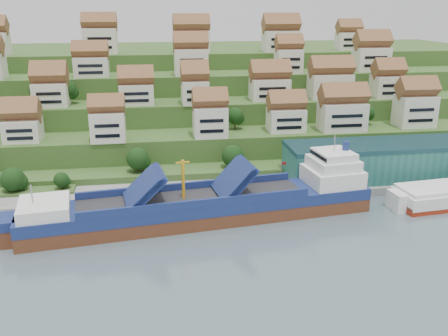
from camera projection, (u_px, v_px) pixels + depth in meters
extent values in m
plane|color=slate|center=(218.00, 218.00, 119.51)|extent=(300.00, 300.00, 0.00)
cube|color=gray|center=(283.00, 188.00, 136.11)|extent=(180.00, 14.00, 2.20)
cube|color=#2D4C1E|center=(188.00, 127.00, 199.69)|extent=(260.00, 128.00, 4.00)
cube|color=#2D4C1E|center=(187.00, 116.00, 203.30)|extent=(260.00, 118.00, 11.00)
cube|color=#2D4C1E|center=(185.00, 104.00, 209.72)|extent=(260.00, 102.00, 18.00)
cube|color=#2D4C1E|center=(184.00, 93.00, 216.15)|extent=(260.00, 86.00, 25.00)
cube|color=#2D4C1E|center=(182.00, 83.00, 223.67)|extent=(260.00, 68.00, 31.00)
cube|color=silver|center=(23.00, 130.00, 144.57)|extent=(10.12, 8.57, 6.37)
cube|color=silver|center=(108.00, 127.00, 143.84)|extent=(9.77, 7.03, 8.57)
cube|color=silver|center=(210.00, 122.00, 148.91)|extent=(9.91, 7.62, 9.02)
cube|color=silver|center=(286.00, 120.00, 155.44)|extent=(11.14, 7.73, 7.16)
cube|color=silver|center=(342.00, 117.00, 156.21)|extent=(14.10, 8.26, 8.77)
cube|color=silver|center=(415.00, 111.00, 161.38)|extent=(11.88, 8.31, 10.02)
cube|color=silver|center=(51.00, 94.00, 158.13)|extent=(10.61, 8.98, 7.44)
cube|color=silver|center=(137.00, 94.00, 161.16)|extent=(10.90, 7.90, 6.51)
cube|color=silver|center=(195.00, 92.00, 161.50)|extent=(8.48, 8.56, 7.55)
cube|color=silver|center=(269.00, 89.00, 168.36)|extent=(12.78, 8.36, 7.17)
cube|color=silver|center=(330.00, 86.00, 171.31)|extent=(14.25, 8.18, 8.28)
cube|color=silver|center=(387.00, 86.00, 173.20)|extent=(10.10, 8.04, 7.47)
cube|color=silver|center=(91.00, 67.00, 171.64)|extent=(11.57, 7.30, 6.76)
cube|color=silver|center=(191.00, 62.00, 175.13)|extent=(11.52, 7.79, 9.18)
cube|color=silver|center=(289.00, 61.00, 181.33)|extent=(9.30, 7.14, 8.49)
cube|color=silver|center=(371.00, 59.00, 186.96)|extent=(12.46, 8.47, 8.68)
cube|color=silver|center=(101.00, 41.00, 188.03)|extent=(12.42, 7.51, 9.46)
cube|color=silver|center=(192.00, 42.00, 192.98)|extent=(13.41, 8.15, 8.34)
cube|color=silver|center=(281.00, 41.00, 197.85)|extent=(13.80, 8.73, 8.06)
cube|color=silver|center=(348.00, 41.00, 205.68)|extent=(9.52, 7.05, 7.00)
ellipsoid|color=#173A13|center=(233.00, 156.00, 142.83)|extent=(6.32, 6.32, 6.32)
ellipsoid|color=#173A13|center=(138.00, 159.00, 139.07)|extent=(6.31, 6.31, 6.31)
ellipsoid|color=#173A13|center=(367.00, 113.00, 163.23)|extent=(4.53, 4.53, 4.53)
ellipsoid|color=#173A13|center=(235.00, 116.00, 157.42)|extent=(5.34, 5.34, 5.34)
ellipsoid|color=#173A13|center=(319.00, 80.00, 174.67)|extent=(5.16, 5.16, 5.16)
ellipsoid|color=#173A13|center=(38.00, 90.00, 161.15)|extent=(5.56, 5.56, 5.56)
ellipsoid|color=#173A13|center=(67.00, 90.00, 161.10)|extent=(6.05, 6.05, 6.05)
ellipsoid|color=#173A13|center=(282.00, 57.00, 186.45)|extent=(4.53, 4.53, 4.53)
ellipsoid|color=#173A13|center=(288.00, 62.00, 185.31)|extent=(5.32, 5.32, 5.32)
ellipsoid|color=#173A13|center=(13.00, 179.00, 128.31)|extent=(6.27, 6.27, 6.27)
ellipsoid|color=#173A13|center=(61.00, 180.00, 130.23)|extent=(4.00, 4.00, 4.00)
cube|color=#26685F|center=(392.00, 159.00, 140.63)|extent=(60.00, 15.00, 10.00)
cylinder|color=gray|center=(281.00, 177.00, 129.53)|extent=(0.16, 0.16, 8.00)
cube|color=maroon|center=(284.00, 163.00, 128.50)|extent=(1.20, 0.05, 0.80)
cube|color=#5B301C|center=(202.00, 216.00, 118.24)|extent=(83.22, 23.01, 5.27)
cube|color=navy|center=(201.00, 202.00, 117.14)|extent=(83.24, 23.14, 2.74)
cube|color=white|center=(44.00, 208.00, 107.25)|extent=(11.99, 13.27, 2.74)
cube|color=#262628|center=(193.00, 198.00, 116.16)|extent=(53.68, 17.38, 0.32)
cube|color=navy|center=(142.00, 188.00, 112.02)|extent=(9.32, 12.56, 7.29)
cube|color=navy|center=(232.00, 180.00, 117.52)|extent=(8.92, 12.51, 7.71)
cylinder|color=#F2AD1C|center=(183.00, 180.00, 114.17)|extent=(0.83, 0.83, 9.49)
cube|color=white|center=(332.00, 176.00, 124.88)|extent=(14.08, 13.54, 4.22)
cube|color=white|center=(333.00, 163.00, 123.83)|extent=(11.83, 12.01, 2.64)
cube|color=white|center=(334.00, 155.00, 123.14)|extent=(9.58, 10.49, 1.90)
cylinder|color=navy|center=(346.00, 146.00, 123.34)|extent=(1.89, 1.89, 2.32)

